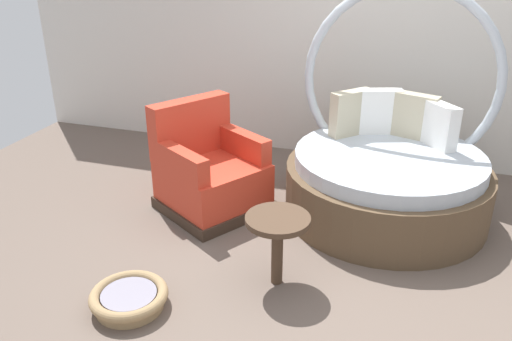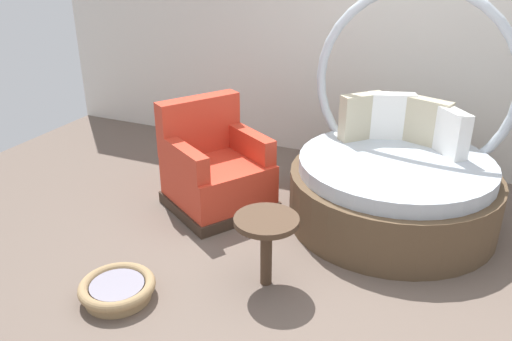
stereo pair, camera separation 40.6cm
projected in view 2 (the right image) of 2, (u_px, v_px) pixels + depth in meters
ground_plane at (324, 274)px, 3.77m from camera, size 8.00×8.00×0.02m
back_wall at (400, 36)px, 5.06m from camera, size 8.00×0.12×2.66m
round_daybed at (396, 176)px, 4.34m from camera, size 1.71×1.71×1.91m
red_armchair at (215, 171)px, 4.58m from camera, size 1.10×1.10×0.94m
pet_basket at (117, 289)px, 3.48m from camera, size 0.51×0.51×0.13m
side_table at (266, 230)px, 3.48m from camera, size 0.44×0.44×0.52m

